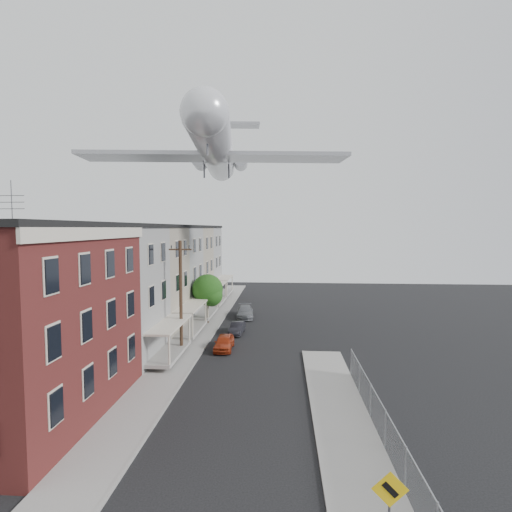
# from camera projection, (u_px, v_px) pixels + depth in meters

# --- Properties ---
(sidewalk_left) EXTENTS (3.00, 62.00, 0.12)m
(sidewalk_left) POSITION_uv_depth(u_px,v_px,m) (199.00, 333.00, 37.61)
(sidewalk_left) COLOR gray
(sidewalk_left) RESTS_ON ground
(sidewalk_right) EXTENTS (3.00, 26.00, 0.12)m
(sidewalk_right) POSITION_uv_depth(u_px,v_px,m) (347.00, 437.00, 18.95)
(sidewalk_right) COLOR gray
(sidewalk_right) RESTS_ON ground
(curb_left) EXTENTS (0.15, 62.00, 0.14)m
(curb_left) POSITION_uv_depth(u_px,v_px,m) (214.00, 333.00, 37.51)
(curb_left) COLOR gray
(curb_left) RESTS_ON ground
(curb_right) EXTENTS (0.15, 26.00, 0.14)m
(curb_right) POSITION_uv_depth(u_px,v_px,m) (317.00, 435.00, 19.05)
(curb_right) COLOR gray
(curb_right) RESTS_ON ground
(corner_building) EXTENTS (10.31, 12.30, 12.15)m
(corner_building) POSITION_uv_depth(u_px,v_px,m) (6.00, 320.00, 20.77)
(corner_building) COLOR #3B1512
(corner_building) RESTS_ON ground
(row_house_a) EXTENTS (11.98, 7.00, 10.30)m
(row_house_a) POSITION_uv_depth(u_px,v_px,m) (93.00, 292.00, 30.23)
(row_house_a) COLOR slate
(row_house_a) RESTS_ON ground
(row_house_b) EXTENTS (11.98, 7.00, 10.30)m
(row_house_b) POSITION_uv_depth(u_px,v_px,m) (129.00, 280.00, 37.20)
(row_house_b) COLOR gray
(row_house_b) RESTS_ON ground
(row_house_c) EXTENTS (11.98, 7.00, 10.30)m
(row_house_c) POSITION_uv_depth(u_px,v_px,m) (153.00, 272.00, 44.16)
(row_house_c) COLOR slate
(row_house_c) RESTS_ON ground
(row_house_d) EXTENTS (11.98, 7.00, 10.30)m
(row_house_d) POSITION_uv_depth(u_px,v_px,m) (171.00, 266.00, 51.13)
(row_house_d) COLOR gray
(row_house_d) RESTS_ON ground
(row_house_e) EXTENTS (11.98, 7.00, 10.30)m
(row_house_e) POSITION_uv_depth(u_px,v_px,m) (184.00, 261.00, 58.10)
(row_house_e) COLOR slate
(row_house_e) RESTS_ON ground
(chainlink_fence) EXTENTS (0.06, 18.06, 1.90)m
(chainlink_fence) POSITION_uv_depth(u_px,v_px,m) (385.00, 429.00, 17.79)
(chainlink_fence) COLOR gray
(chainlink_fence) RESTS_ON ground
(warning_sign) EXTENTS (1.10, 0.11, 2.80)m
(warning_sign) POSITION_uv_depth(u_px,v_px,m) (390.00, 501.00, 11.83)
(warning_sign) COLOR #515156
(warning_sign) RESTS_ON ground
(utility_pole) EXTENTS (1.80, 0.26, 9.00)m
(utility_pole) POSITION_uv_depth(u_px,v_px,m) (181.00, 295.00, 31.32)
(utility_pole) COLOR black
(utility_pole) RESTS_ON ground
(street_tree) EXTENTS (3.22, 3.20, 5.20)m
(street_tree) POSITION_uv_depth(u_px,v_px,m) (209.00, 291.00, 41.26)
(street_tree) COLOR black
(street_tree) RESTS_ON ground
(car_near) EXTENTS (1.47, 3.59, 1.22)m
(car_near) POSITION_uv_depth(u_px,v_px,m) (224.00, 342.00, 32.67)
(car_near) COLOR #A53215
(car_near) RESTS_ON ground
(car_mid) EXTENTS (1.36, 3.35, 1.08)m
(car_mid) POSITION_uv_depth(u_px,v_px,m) (237.00, 328.00, 37.60)
(car_mid) COLOR black
(car_mid) RESTS_ON ground
(car_far) EXTENTS (2.19, 4.57, 1.28)m
(car_far) POSITION_uv_depth(u_px,v_px,m) (245.00, 312.00, 44.43)
(car_far) COLOR slate
(car_far) RESTS_ON ground
(airplane) EXTENTS (22.90, 26.15, 7.53)m
(airplane) POSITION_uv_depth(u_px,v_px,m) (216.00, 150.00, 36.15)
(airplane) COLOR silver
(airplane) RESTS_ON ground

